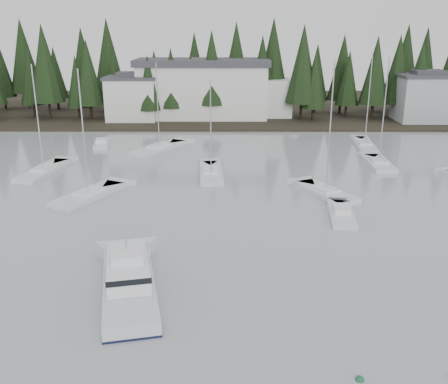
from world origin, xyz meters
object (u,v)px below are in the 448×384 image
(harbor_inn, at_px, (213,89))
(runabout_1, at_px, (341,215))
(sailboat_0, at_px, (211,174))
(sailboat_5, at_px, (379,164))
(sailboat_7, at_px, (159,149))
(house_east_a, at_px, (425,97))
(sailboat_2, at_px, (44,172))
(house_west, at_px, (132,97))
(cabin_cruiser_center, at_px, (129,283))
(sailboat_11, at_px, (89,196))
(sailboat_10, at_px, (364,146))
(runabout_3, at_px, (102,144))
(sailboat_6, at_px, (326,193))

(harbor_inn, height_order, runabout_1, harbor_inn)
(runabout_1, bearing_deg, sailboat_0, 48.89)
(sailboat_5, relative_size, sailboat_7, 1.09)
(house_east_a, height_order, sailboat_2, sailboat_2)
(house_west, relative_size, cabin_cruiser_center, 0.83)
(cabin_cruiser_center, distance_m, sailboat_11, 21.47)
(harbor_inn, distance_m, sailboat_7, 27.04)
(sailboat_10, height_order, runabout_3, sailboat_10)
(sailboat_0, bearing_deg, sailboat_2, 84.09)
(house_west, bearing_deg, runabout_1, -60.00)
(sailboat_11, bearing_deg, runabout_3, 37.55)
(sailboat_0, bearing_deg, house_west, 20.73)
(house_east_a, bearing_deg, sailboat_10, -129.84)
(cabin_cruiser_center, height_order, runabout_1, cabin_cruiser_center)
(sailboat_0, bearing_deg, sailboat_10, -59.13)
(sailboat_7, height_order, runabout_1, sailboat_7)
(cabin_cruiser_center, distance_m, sailboat_5, 42.16)
(house_west, height_order, sailboat_6, sailboat_6)
(sailboat_10, distance_m, runabout_3, 39.79)
(sailboat_0, relative_size, sailboat_10, 0.87)
(sailboat_5, bearing_deg, harbor_inn, 34.60)
(sailboat_0, xyz_separation_m, runabout_3, (-17.10, 15.80, 0.07))
(harbor_inn, bearing_deg, runabout_1, -75.73)
(sailboat_7, bearing_deg, harbor_inn, 13.83)
(runabout_3, bearing_deg, sailboat_11, -179.72)
(sailboat_2, bearing_deg, sailboat_7, -37.06)
(house_east_a, bearing_deg, cabin_cruiser_center, -124.61)
(sailboat_6, relative_size, sailboat_11, 1.06)
(house_west, bearing_deg, sailboat_2, -98.41)
(sailboat_6, height_order, sailboat_10, sailboat_6)
(sailboat_0, distance_m, runabout_1, 18.96)
(house_west, relative_size, harbor_inn, 0.32)
(cabin_cruiser_center, relative_size, sailboat_10, 0.83)
(runabout_3, bearing_deg, harbor_inn, -46.04)
(house_west, xyz_separation_m, sailboat_7, (7.70, -22.05, -4.59))
(sailboat_11, height_order, runabout_3, sailboat_11)
(house_east_a, relative_size, sailboat_0, 0.88)
(sailboat_0, bearing_deg, runabout_1, -141.00)
(sailboat_0, height_order, sailboat_6, sailboat_6)
(house_east_a, height_order, cabin_cruiser_center, house_east_a)
(sailboat_0, bearing_deg, runabout_3, 43.98)
(sailboat_2, distance_m, sailboat_5, 42.55)
(sailboat_0, xyz_separation_m, runabout_1, (12.75, -14.03, 0.07))
(house_west, height_order, sailboat_2, sailboat_2)
(sailboat_5, xyz_separation_m, sailboat_6, (-9.15, -11.96, 0.00))
(cabin_cruiser_center, distance_m, sailboat_2, 33.31)
(house_west, height_order, sailboat_7, sailboat_7)
(harbor_inn, relative_size, sailboat_2, 2.18)
(sailboat_5, bearing_deg, sailboat_10, -4.02)
(house_east_a, distance_m, sailboat_6, 49.14)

